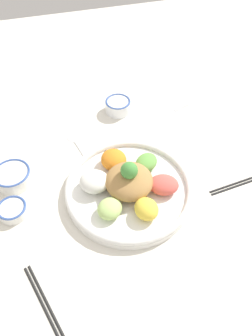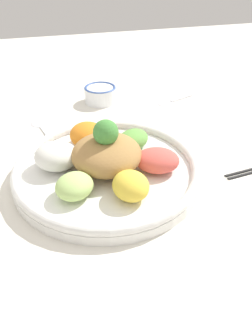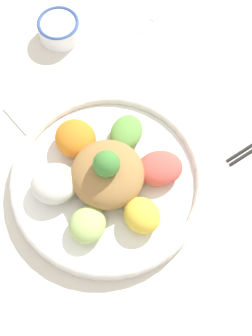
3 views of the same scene
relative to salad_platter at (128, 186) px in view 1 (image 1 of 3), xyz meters
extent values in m
plane|color=silver|center=(0.01, -0.04, -0.03)|extent=(2.40, 2.40, 0.00)
cylinder|color=white|center=(0.00, 0.00, -0.02)|extent=(0.37, 0.37, 0.02)
torus|color=white|center=(0.00, 0.00, 0.00)|extent=(0.37, 0.37, 0.02)
ellipsoid|color=orange|center=(0.10, 0.02, 0.02)|extent=(0.10, 0.09, 0.05)
ellipsoid|color=white|center=(0.03, 0.09, 0.02)|extent=(0.10, 0.11, 0.05)
ellipsoid|color=#B7DB7A|center=(-0.07, 0.07, 0.01)|extent=(0.10, 0.10, 0.04)
ellipsoid|color=yellow|center=(-0.10, -0.02, 0.02)|extent=(0.08, 0.08, 0.05)
ellipsoid|color=#E55B51|center=(-0.03, -0.10, 0.01)|extent=(0.09, 0.10, 0.04)
ellipsoid|color=#6BAD4C|center=(0.07, -0.08, 0.01)|extent=(0.10, 0.10, 0.04)
ellipsoid|color=#AD7F47|center=(0.00, 0.00, 0.02)|extent=(0.14, 0.14, 0.07)
sphere|color=#478E3D|center=(0.00, 0.00, 0.07)|extent=(0.05, 0.05, 0.05)
cylinder|color=white|center=(0.13, 0.32, -0.01)|extent=(0.11, 0.11, 0.04)
torus|color=#38569E|center=(0.13, 0.32, 0.01)|extent=(0.11, 0.11, 0.01)
cylinder|color=#5B3319|center=(0.13, 0.32, 0.01)|extent=(0.09, 0.09, 0.00)
cylinder|color=white|center=(0.37, -0.06, -0.01)|extent=(0.09, 0.09, 0.04)
torus|color=#38569E|center=(0.37, -0.06, 0.01)|extent=(0.09, 0.09, 0.01)
cylinder|color=white|center=(0.37, -0.06, 0.01)|extent=(0.08, 0.08, 0.00)
cylinder|color=white|center=(0.02, 0.33, -0.01)|extent=(0.08, 0.08, 0.03)
torus|color=#38569E|center=(0.02, 0.33, 0.00)|extent=(0.08, 0.08, 0.01)
cylinder|color=white|center=(0.02, 0.33, 0.00)|extent=(0.07, 0.07, 0.00)
cylinder|color=black|center=(-0.26, 0.27, -0.03)|extent=(0.21, 0.08, 0.01)
cylinder|color=black|center=(-0.26, 0.28, -0.03)|extent=(0.21, 0.08, 0.01)
cylinder|color=black|center=(-0.05, -0.34, -0.03)|extent=(0.03, 0.22, 0.01)
cylinder|color=black|center=(-0.06, -0.35, -0.03)|extent=(0.03, 0.22, 0.01)
cube|color=silver|center=(0.21, 0.11, -0.03)|extent=(0.08, 0.03, 0.01)
ellipsoid|color=silver|center=(0.27, 0.12, -0.03)|extent=(0.06, 0.05, 0.01)
cube|color=silver|center=(0.32, -0.30, -0.03)|extent=(0.04, 0.08, 0.01)
ellipsoid|color=silver|center=(0.30, -0.24, -0.03)|extent=(0.06, 0.06, 0.01)
camera|label=1|loc=(-0.55, 0.16, 0.76)|focal=35.00mm
camera|label=2|loc=(-0.53, 0.10, 0.37)|focal=35.00mm
camera|label=3|loc=(-0.30, 0.11, 0.83)|focal=50.00mm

